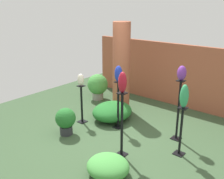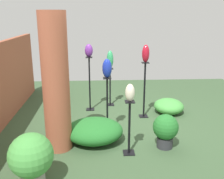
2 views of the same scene
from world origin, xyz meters
name	(u,v)px [view 1 (image 1 of 2)]	position (x,y,z in m)	size (l,w,h in m)	color
ground_plane	(117,139)	(0.00, 0.00, 0.00)	(8.00, 8.00, 0.00)	#385133
brick_wall_back	(177,75)	(0.00, 2.72, 0.89)	(5.60, 0.12, 1.78)	#9E5138
brick_pillar	(121,68)	(-0.96, 1.36, 1.20)	(0.46, 0.46, 2.41)	#9E5138
pedestal_jade	(181,134)	(1.31, 0.33, 0.45)	(0.20, 0.20, 1.00)	black
pedestal_ruby	(122,127)	(0.44, -0.42, 0.60)	(0.20, 0.20, 1.30)	black
pedestal_ivory	(82,106)	(-1.23, 0.12, 0.43)	(0.20, 0.20, 0.96)	black
pedestal_violet	(178,113)	(0.98, 0.85, 0.62)	(0.20, 0.20, 1.35)	black
pedestal_cobalt	(118,107)	(-0.35, 0.47, 0.53)	(0.20, 0.20, 1.15)	black
art_vase_jade	(184,96)	(1.31, 0.33, 1.22)	(0.16, 0.17, 0.45)	#2D9356
art_vase_ruby	(122,82)	(0.44, -0.42, 1.50)	(0.15, 0.17, 0.39)	maroon
art_vase_ivory	(81,80)	(-1.23, 0.12, 1.11)	(0.16, 0.16, 0.29)	beige
art_vase_violet	(182,73)	(0.98, 0.85, 1.50)	(0.19, 0.19, 0.31)	#6B2D8C
art_vase_cobalt	(118,74)	(-0.35, 0.47, 1.34)	(0.17, 0.18, 0.37)	#192D9E
potted_plant_walkway_edge	(66,120)	(-1.05, -0.55, 0.36)	(0.46, 0.46, 0.63)	#2D2D33
potted_plant_near_pillar	(98,85)	(-2.04, 1.58, 0.44)	(0.62, 0.62, 0.79)	gray
foliage_bed_east	(112,111)	(-0.75, 0.73, 0.22)	(0.94, 1.09, 0.44)	#236B28
foliage_bed_west	(108,166)	(0.65, -1.08, 0.17)	(0.76, 0.72, 0.35)	#479942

